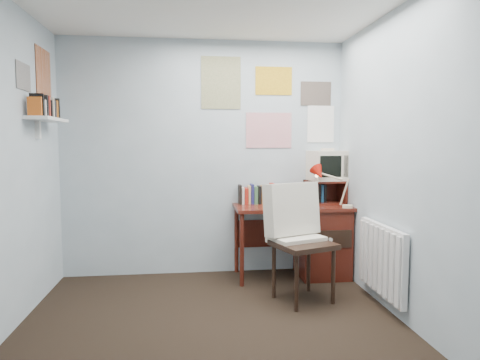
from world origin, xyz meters
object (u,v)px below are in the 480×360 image
object	(u,v)px
desk_lamp	(348,189)
radiator	(382,260)
wall_shelf	(47,119)
desk	(317,238)
desk_chair	(303,245)
crt_tv	(327,164)
tv_riser	(325,192)

from	to	relation	value
desk_lamp	radiator	size ratio (longest dim) A/B	0.48
radiator	wall_shelf	distance (m)	3.15
desk	desk_chair	xyz separation A→B (m)	(-0.34, -0.69, 0.11)
wall_shelf	crt_tv	bearing A→B (deg)	10.62
desk_chair	crt_tv	world-z (taller)	crt_tv
radiator	desk_chair	bearing A→B (deg)	159.34
desk_lamp	wall_shelf	xyz separation A→B (m)	(-2.82, -0.16, 0.67)
tv_riser	wall_shelf	world-z (taller)	wall_shelf
desk	tv_riser	size ratio (longest dim) A/B	3.00
radiator	tv_riser	bearing A→B (deg)	99.28
desk_lamp	crt_tv	world-z (taller)	crt_tv
desk	wall_shelf	bearing A→B (deg)	-171.60
wall_shelf	desk_chair	bearing A→B (deg)	-8.00
radiator	wall_shelf	world-z (taller)	wall_shelf
desk_chair	tv_riser	size ratio (longest dim) A/B	2.56
desk_lamp	radiator	world-z (taller)	desk_lamp
wall_shelf	tv_riser	bearing A→B (deg)	10.32
desk_chair	radiator	world-z (taller)	desk_chair
wall_shelf	desk_lamp	bearing A→B (deg)	3.25
desk_chair	radiator	distance (m)	0.67
desk	crt_tv	xyz separation A→B (m)	(0.15, 0.13, 0.78)
desk_chair	desk_lamp	size ratio (longest dim) A/B	2.69
desk_chair	tv_riser	distance (m)	1.00
desk_chair	desk_lamp	distance (m)	0.87
desk_chair	wall_shelf	bearing A→B (deg)	152.08
crt_tv	wall_shelf	world-z (taller)	wall_shelf
radiator	wall_shelf	xyz separation A→B (m)	(-2.86, 0.55, 1.20)
desk_chair	wall_shelf	size ratio (longest dim) A/B	1.65
desk_chair	wall_shelf	world-z (taller)	wall_shelf
tv_riser	wall_shelf	bearing A→B (deg)	-169.68
desk_lamp	crt_tv	distance (m)	0.43
desk	tv_riser	bearing A→B (deg)	42.96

